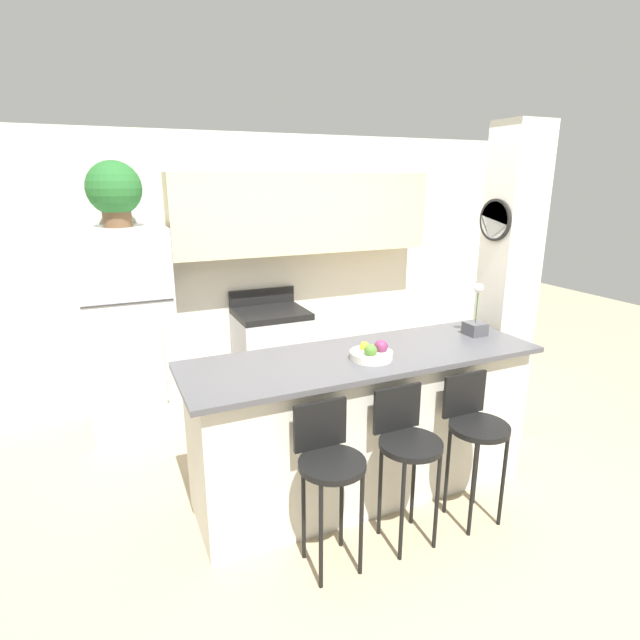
# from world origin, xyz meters

# --- Properties ---
(ground_plane) EXTENTS (14.00, 14.00, 0.00)m
(ground_plane) POSITION_xyz_m (0.00, 0.00, 0.00)
(ground_plane) COLOR tan
(wall_back) EXTENTS (5.60, 0.38, 2.55)m
(wall_back) POSITION_xyz_m (0.15, 1.98, 1.50)
(wall_back) COLOR silver
(wall_back) RESTS_ON ground_plane
(pillar_right) EXTENTS (0.38, 0.32, 2.55)m
(pillar_right) POSITION_xyz_m (1.43, 0.25, 1.28)
(pillar_right) COLOR silver
(pillar_right) RESTS_ON ground_plane
(counter_bar) EXTENTS (2.40, 0.76, 1.02)m
(counter_bar) POSITION_xyz_m (0.00, 0.00, 0.51)
(counter_bar) COLOR silver
(counter_bar) RESTS_ON ground_plane
(refrigerator) EXTENTS (0.72, 0.66, 1.76)m
(refrigerator) POSITION_xyz_m (-1.35, 1.68, 0.88)
(refrigerator) COLOR silver
(refrigerator) RESTS_ON ground_plane
(stove_range) EXTENTS (0.67, 0.59, 1.07)m
(stove_range) POSITION_xyz_m (-0.07, 1.73, 0.46)
(stove_range) COLOR silver
(stove_range) RESTS_ON ground_plane
(bar_stool_left) EXTENTS (0.37, 0.37, 0.95)m
(bar_stool_left) POSITION_xyz_m (-0.50, -0.53, 0.64)
(bar_stool_left) COLOR black
(bar_stool_left) RESTS_ON ground_plane
(bar_stool_mid) EXTENTS (0.37, 0.37, 0.95)m
(bar_stool_mid) POSITION_xyz_m (0.00, -0.53, 0.64)
(bar_stool_mid) COLOR black
(bar_stool_mid) RESTS_ON ground_plane
(bar_stool_right) EXTENTS (0.37, 0.37, 0.95)m
(bar_stool_right) POSITION_xyz_m (0.50, -0.53, 0.64)
(bar_stool_right) COLOR black
(bar_stool_right) RESTS_ON ground_plane
(potted_plant_on_fridge) EXTENTS (0.43, 0.43, 0.52)m
(potted_plant_on_fridge) POSITION_xyz_m (-1.35, 1.69, 2.04)
(potted_plant_on_fridge) COLOR brown
(potted_plant_on_fridge) RESTS_ON refrigerator
(orchid_vase) EXTENTS (0.14, 0.14, 0.39)m
(orchid_vase) POSITION_xyz_m (0.96, 0.04, 1.12)
(orchid_vase) COLOR #4C4C51
(orchid_vase) RESTS_ON counter_bar
(fruit_bowl) EXTENTS (0.28, 0.28, 0.12)m
(fruit_bowl) POSITION_xyz_m (0.01, -0.10, 1.06)
(fruit_bowl) COLOR silver
(fruit_bowl) RESTS_ON counter_bar
(trash_bin) EXTENTS (0.28, 0.28, 0.38)m
(trash_bin) POSITION_xyz_m (-0.77, 1.46, 0.19)
(trash_bin) COLOR black
(trash_bin) RESTS_ON ground_plane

